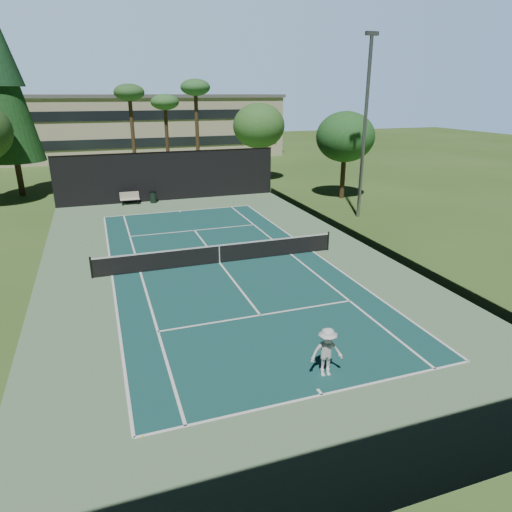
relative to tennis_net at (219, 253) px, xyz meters
The scene contains 21 objects.
ground 0.56m from the tennis_net, ahead, with size 160.00×160.00×0.00m, color #375A21.
apron_slab 0.55m from the tennis_net, ahead, with size 18.00×32.00×0.01m, color #5F835B.
court_surface 0.55m from the tennis_net, ahead, with size 10.97×23.77×0.01m, color #164845.
court_lines 0.54m from the tennis_net, ahead, with size 11.07×23.87×0.01m.
tennis_net is the anchor object (origin of this frame).
fence 1.45m from the tennis_net, 90.00° to the left, with size 18.04×32.05×4.03m.
player 10.99m from the tennis_net, 86.92° to the right, with size 1.07×0.62×1.66m, color silver.
tennis_ball_a 13.06m from the tennis_net, 113.78° to the right, with size 0.06×0.06×0.06m, color #CDDE32.
tennis_ball_b 1.54m from the tennis_net, 109.10° to the left, with size 0.06×0.06×0.06m, color gold.
tennis_ball_c 3.72m from the tennis_net, 38.72° to the left, with size 0.07×0.07×0.07m, color #D7EC35.
tennis_ball_d 8.83m from the tennis_net, 142.51° to the left, with size 0.07×0.07×0.07m, color #CAEF36.
park_bench 15.76m from the tennis_net, 102.34° to the left, with size 1.50×0.45×1.02m.
trash_bin 15.45m from the tennis_net, 95.61° to the left, with size 0.56×0.56×0.95m.
pine_tree 26.63m from the tennis_net, 118.61° to the left, with size 4.80×4.80×15.00m.
palm_a 25.26m from the tennis_net, 94.76° to the left, with size 2.80×2.80×9.32m.
palm_b 26.92m from the tennis_net, 86.70° to the left, with size 2.80×2.80×8.42m.
palm_c 24.69m from the tennis_net, 80.13° to the left, with size 2.80×2.80×9.77m.
decid_tree_a 24.65m from the tennis_net, 65.56° to the left, with size 5.12×5.12×7.62m.
decid_tree_b 18.99m from the tennis_net, 40.60° to the left, with size 4.80×4.80×7.14m.
campus_building 46.12m from the tennis_net, 90.00° to the left, with size 40.50×12.50×8.30m.
light_pole 14.66m from the tennis_net, 26.57° to the left, with size 0.90×0.25×12.22m.
Camera 1 is at (-5.62, -22.01, 8.52)m, focal length 32.00 mm.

